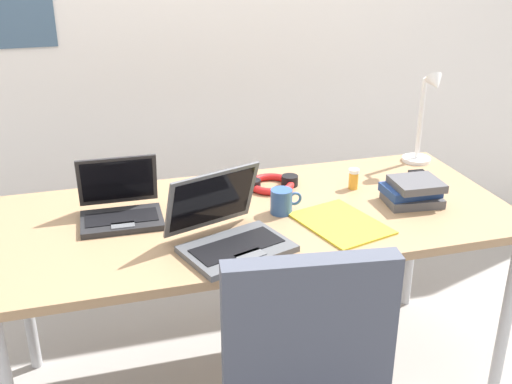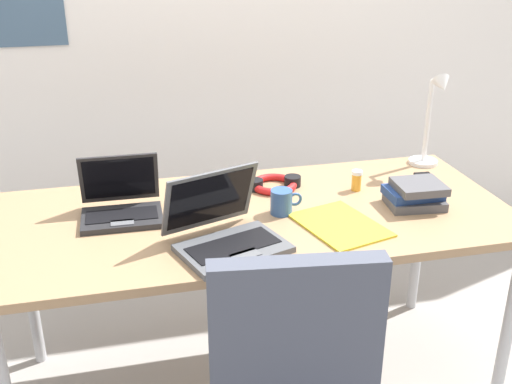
# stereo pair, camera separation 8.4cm
# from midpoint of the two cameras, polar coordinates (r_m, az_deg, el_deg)

# --- Properties ---
(ground_plane) EXTENTS (12.00, 12.00, 0.00)m
(ground_plane) POSITION_cam_midpoint_polar(r_m,az_deg,el_deg) (2.57, 0.98, -17.03)
(ground_plane) COLOR gray
(wall_back) EXTENTS (6.00, 0.13, 2.60)m
(wall_back) POSITION_cam_midpoint_polar(r_m,az_deg,el_deg) (3.05, -4.23, 16.46)
(wall_back) COLOR silver
(wall_back) RESTS_ON ground_plane
(desk) EXTENTS (1.80, 0.80, 0.74)m
(desk) POSITION_cam_midpoint_polar(r_m,az_deg,el_deg) (2.19, 1.10, -3.29)
(desk) COLOR #9E7A56
(desk) RESTS_ON ground_plane
(desk_lamp) EXTENTS (0.12, 0.18, 0.40)m
(desk_lamp) POSITION_cam_midpoint_polar(r_m,az_deg,el_deg) (2.63, 16.80, 6.29)
(desk_lamp) COLOR white
(desk_lamp) RESTS_ON desk
(laptop_center) EXTENTS (0.40, 0.38, 0.23)m
(laptop_center) POSITION_cam_midpoint_polar(r_m,az_deg,el_deg) (1.93, -1.54, -3.76)
(laptop_center) COLOR #515459
(laptop_center) RESTS_ON desk
(laptop_near_lamp) EXTENTS (0.28, 0.24, 0.20)m
(laptop_near_lamp) POSITION_cam_midpoint_polar(r_m,az_deg,el_deg) (2.16, -11.23, -1.21)
(laptop_near_lamp) COLOR #232326
(laptop_near_lamp) RESTS_ON desk
(computer_mouse) EXTENTS (0.09, 0.11, 0.03)m
(computer_mouse) POSITION_cam_midpoint_polar(r_m,az_deg,el_deg) (2.32, -2.96, 0.29)
(computer_mouse) COLOR black
(computer_mouse) RESTS_ON desk
(cell_phone) EXTENTS (0.07, 0.14, 0.01)m
(cell_phone) POSITION_cam_midpoint_polar(r_m,az_deg,el_deg) (2.54, 16.47, 1.12)
(cell_phone) COLOR black
(cell_phone) RESTS_ON desk
(headphones) EXTENTS (0.21, 0.18, 0.04)m
(headphones) POSITION_cam_midpoint_polar(r_m,az_deg,el_deg) (2.37, 2.66, 0.74)
(headphones) COLOR red
(headphones) RESTS_ON desk
(pill_bottle) EXTENTS (0.04, 0.04, 0.08)m
(pill_bottle) POSITION_cam_midpoint_polar(r_m,az_deg,el_deg) (2.37, 10.25, 1.07)
(pill_bottle) COLOR gold
(pill_bottle) RESTS_ON desk
(book_stack) EXTENTS (0.21, 0.17, 0.09)m
(book_stack) POSITION_cam_midpoint_polar(r_m,az_deg,el_deg) (2.29, 15.49, -0.20)
(book_stack) COLOR #4C4C51
(book_stack) RESTS_ON desk
(paper_folder_far_corner) EXTENTS (0.30, 0.36, 0.01)m
(paper_folder_far_corner) POSITION_cam_midpoint_polar(r_m,az_deg,el_deg) (2.10, 8.89, -3.02)
(paper_folder_far_corner) COLOR gold
(paper_folder_far_corner) RESTS_ON desk
(coffee_mug) EXTENTS (0.11, 0.08, 0.09)m
(coffee_mug) POSITION_cam_midpoint_polar(r_m,az_deg,el_deg) (2.15, 3.53, -0.91)
(coffee_mug) COLOR #2D518C
(coffee_mug) RESTS_ON desk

